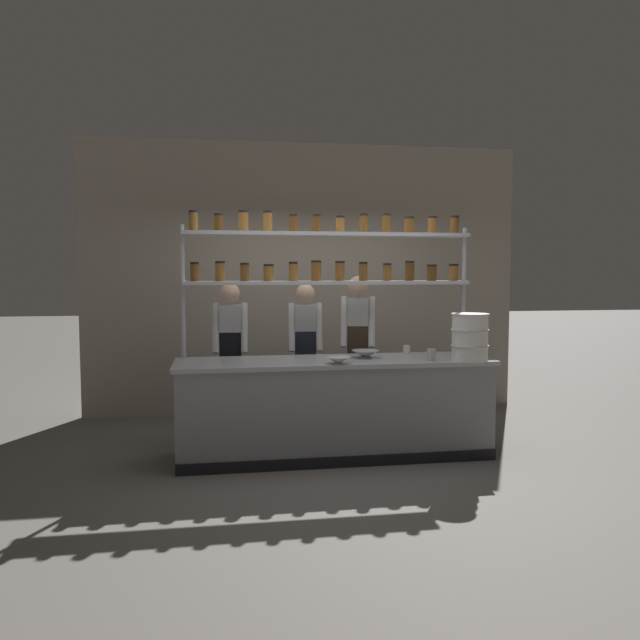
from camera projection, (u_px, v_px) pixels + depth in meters
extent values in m
plane|color=slate|center=(334.00, 456.00, 5.90)|extent=(40.00, 40.00, 0.00)
cube|color=#9E9384|center=(305.00, 279.00, 7.72)|extent=(5.36, 0.12, 3.30)
cube|color=gray|center=(334.00, 410.00, 5.87)|extent=(2.90, 0.72, 0.88)
cube|color=#ADAFB5|center=(335.00, 361.00, 5.83)|extent=(2.96, 0.76, 0.04)
cube|color=black|center=(342.00, 462.00, 5.54)|extent=(2.90, 0.03, 0.10)
cylinder|color=#ADAFB5|center=(184.00, 340.00, 5.92)|extent=(0.04, 0.04, 2.18)
cylinder|color=#ADAFB5|center=(463.00, 335.00, 6.37)|extent=(0.04, 0.04, 2.18)
cube|color=#ADAFB5|center=(328.00, 283.00, 6.10)|extent=(2.80, 0.28, 0.04)
cylinder|color=brown|center=(195.00, 273.00, 5.89)|extent=(0.08, 0.08, 0.16)
cylinder|color=black|center=(194.00, 263.00, 5.88)|extent=(0.08, 0.08, 0.02)
cylinder|color=brown|center=(220.00, 272.00, 5.92)|extent=(0.09, 0.09, 0.17)
cylinder|color=black|center=(220.00, 262.00, 5.92)|extent=(0.09, 0.09, 0.02)
cylinder|color=brown|center=(245.00, 273.00, 5.96)|extent=(0.08, 0.08, 0.15)
cylinder|color=black|center=(245.00, 264.00, 5.95)|extent=(0.09, 0.09, 0.02)
cylinder|color=brown|center=(269.00, 274.00, 6.00)|extent=(0.10, 0.10, 0.14)
cylinder|color=black|center=(269.00, 265.00, 5.99)|extent=(0.10, 0.10, 0.02)
cylinder|color=brown|center=(293.00, 272.00, 6.04)|extent=(0.08, 0.08, 0.17)
cylinder|color=black|center=(293.00, 263.00, 6.03)|extent=(0.09, 0.09, 0.02)
cylinder|color=brown|center=(316.00, 272.00, 6.07)|extent=(0.10, 0.10, 0.18)
cylinder|color=black|center=(316.00, 261.00, 6.06)|extent=(0.10, 0.10, 0.02)
cylinder|color=brown|center=(340.00, 272.00, 6.11)|extent=(0.09, 0.09, 0.17)
cylinder|color=black|center=(340.00, 262.00, 6.10)|extent=(0.09, 0.09, 0.02)
cylinder|color=brown|center=(363.00, 272.00, 6.15)|extent=(0.08, 0.08, 0.17)
cylinder|color=black|center=(363.00, 263.00, 6.14)|extent=(0.09, 0.09, 0.02)
cylinder|color=brown|center=(387.00, 273.00, 6.19)|extent=(0.08, 0.08, 0.15)
cylinder|color=black|center=(387.00, 264.00, 6.18)|extent=(0.09, 0.09, 0.02)
cylinder|color=#513314|center=(410.00, 272.00, 6.22)|extent=(0.09, 0.09, 0.18)
cylinder|color=black|center=(410.00, 262.00, 6.22)|extent=(0.09, 0.09, 0.02)
cylinder|color=#513314|center=(432.00, 274.00, 6.26)|extent=(0.10, 0.10, 0.14)
cylinder|color=black|center=(432.00, 265.00, 6.26)|extent=(0.10, 0.10, 0.02)
cylinder|color=brown|center=(454.00, 273.00, 6.30)|extent=(0.10, 0.10, 0.15)
cylinder|color=black|center=(454.00, 265.00, 6.29)|extent=(0.10, 0.10, 0.02)
cube|color=#ADAFB5|center=(329.00, 234.00, 6.06)|extent=(2.80, 0.28, 0.04)
cylinder|color=brown|center=(193.00, 222.00, 5.85)|extent=(0.08, 0.08, 0.17)
cylinder|color=black|center=(193.00, 212.00, 5.84)|extent=(0.09, 0.09, 0.02)
cylinder|color=#513314|center=(219.00, 223.00, 5.89)|extent=(0.08, 0.08, 0.15)
cylinder|color=black|center=(218.00, 215.00, 5.88)|extent=(0.08, 0.08, 0.02)
cylinder|color=brown|center=(243.00, 222.00, 5.92)|extent=(0.09, 0.09, 0.18)
cylinder|color=black|center=(243.00, 212.00, 5.91)|extent=(0.10, 0.10, 0.02)
cylinder|color=brown|center=(268.00, 222.00, 5.96)|extent=(0.09, 0.09, 0.18)
cylinder|color=black|center=(268.00, 212.00, 5.95)|extent=(0.09, 0.09, 0.02)
cylinder|color=#513314|center=(293.00, 224.00, 6.00)|extent=(0.08, 0.08, 0.15)
cylinder|color=black|center=(293.00, 215.00, 5.99)|extent=(0.08, 0.08, 0.02)
cylinder|color=#513314|center=(317.00, 224.00, 6.04)|extent=(0.09, 0.09, 0.15)
cylinder|color=black|center=(317.00, 215.00, 6.03)|extent=(0.09, 0.09, 0.02)
cylinder|color=brown|center=(340.00, 225.00, 6.07)|extent=(0.09, 0.09, 0.14)
cylinder|color=black|center=(340.00, 217.00, 6.07)|extent=(0.09, 0.09, 0.02)
cylinder|color=brown|center=(364.00, 224.00, 6.11)|extent=(0.08, 0.08, 0.16)
cylinder|color=black|center=(364.00, 215.00, 6.10)|extent=(0.08, 0.08, 0.02)
cylinder|color=brown|center=(386.00, 224.00, 6.15)|extent=(0.08, 0.08, 0.17)
cylinder|color=black|center=(386.00, 215.00, 6.14)|extent=(0.09, 0.09, 0.02)
cylinder|color=brown|center=(409.00, 226.00, 6.19)|extent=(0.10, 0.10, 0.14)
cylinder|color=black|center=(409.00, 218.00, 6.18)|extent=(0.10, 0.10, 0.02)
cylinder|color=brown|center=(432.00, 226.00, 6.22)|extent=(0.09, 0.09, 0.15)
cylinder|color=black|center=(432.00, 217.00, 6.22)|extent=(0.09, 0.09, 0.02)
cylinder|color=brown|center=(454.00, 226.00, 6.26)|extent=(0.09, 0.09, 0.16)
cylinder|color=black|center=(455.00, 217.00, 6.26)|extent=(0.09, 0.09, 0.02)
cylinder|color=black|center=(223.00, 401.00, 6.49)|extent=(0.11, 0.11, 0.78)
cylinder|color=black|center=(239.00, 401.00, 6.50)|extent=(0.11, 0.11, 0.78)
cube|color=black|center=(231.00, 348.00, 6.45)|extent=(0.23, 0.18, 0.34)
cube|color=white|center=(230.00, 318.00, 6.43)|extent=(0.23, 0.19, 0.28)
sphere|color=beige|center=(230.00, 293.00, 6.41)|extent=(0.21, 0.21, 0.21)
cylinder|color=white|center=(216.00, 328.00, 6.36)|extent=(0.08, 0.25, 0.51)
cylinder|color=white|center=(244.00, 328.00, 6.39)|extent=(0.08, 0.25, 0.51)
cylinder|color=black|center=(298.00, 398.00, 6.67)|extent=(0.11, 0.11, 0.78)
cylinder|color=black|center=(313.00, 398.00, 6.68)|extent=(0.11, 0.11, 0.78)
cube|color=#232838|center=(305.00, 347.00, 6.64)|extent=(0.24, 0.19, 0.34)
cube|color=white|center=(305.00, 318.00, 6.61)|extent=(0.24, 0.20, 0.27)
sphere|color=beige|center=(305.00, 294.00, 6.59)|extent=(0.20, 0.20, 0.20)
cylinder|color=white|center=(292.00, 327.00, 6.55)|extent=(0.09, 0.25, 0.51)
cylinder|color=white|center=(319.00, 327.00, 6.57)|extent=(0.09, 0.25, 0.51)
cylinder|color=black|center=(350.00, 396.00, 6.66)|extent=(0.11, 0.11, 0.82)
cylinder|color=black|center=(365.00, 397.00, 6.65)|extent=(0.11, 0.11, 0.82)
cube|color=#473828|center=(358.00, 342.00, 6.61)|extent=(0.25, 0.22, 0.35)
cube|color=white|center=(358.00, 312.00, 6.59)|extent=(0.26, 0.23, 0.29)
sphere|color=tan|center=(358.00, 286.00, 6.56)|extent=(0.22, 0.22, 0.22)
cylinder|color=white|center=(344.00, 322.00, 6.55)|extent=(0.13, 0.26, 0.54)
cylinder|color=white|center=(372.00, 322.00, 6.52)|extent=(0.13, 0.26, 0.54)
cylinder|color=white|center=(470.00, 353.00, 5.75)|extent=(0.33, 0.33, 0.13)
cylinder|color=silver|center=(470.00, 345.00, 5.75)|extent=(0.35, 0.35, 0.01)
cylinder|color=white|center=(470.00, 338.00, 5.74)|extent=(0.33, 0.33, 0.13)
cylinder|color=silver|center=(470.00, 330.00, 5.74)|extent=(0.35, 0.35, 0.01)
cylinder|color=white|center=(470.00, 322.00, 5.73)|extent=(0.33, 0.33, 0.13)
cylinder|color=silver|center=(470.00, 314.00, 5.73)|extent=(0.35, 0.35, 0.01)
cylinder|color=#B2B7BC|center=(366.00, 357.00, 5.93)|extent=(0.12, 0.12, 0.01)
cone|color=#B2B7BC|center=(366.00, 354.00, 5.93)|extent=(0.26, 0.26, 0.07)
cylinder|color=silver|center=(338.00, 363.00, 5.55)|extent=(0.10, 0.10, 0.01)
cone|color=silver|center=(338.00, 360.00, 5.54)|extent=(0.22, 0.22, 0.06)
cylinder|color=#B2B7BC|center=(431.00, 355.00, 5.74)|extent=(0.08, 0.08, 0.11)
cylinder|color=silver|center=(407.00, 350.00, 6.21)|extent=(0.07, 0.07, 0.09)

